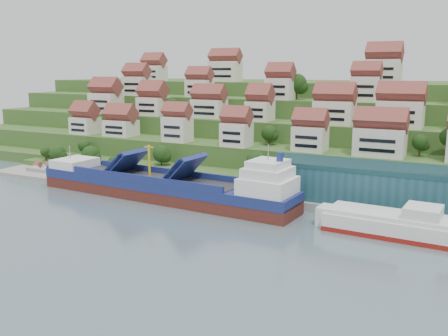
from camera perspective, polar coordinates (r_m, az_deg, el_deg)
The scene contains 11 objects.
ground at distance 139.78m, azimuth -5.10°, elevation -3.96°, with size 300.00×300.00×0.00m, color slate.
quay at distance 143.35m, azimuth 4.92°, elevation -3.12°, with size 180.00×14.00×2.20m, color gray.
pebble_beach at distance 185.02m, azimuth -18.34°, elevation -0.58°, with size 45.00×20.00×1.00m, color gray.
hillside at distance 230.35m, azimuth 8.93°, elevation 4.63°, with size 260.00×128.00×31.00m.
hillside_village at distance 186.50m, azimuth 5.63°, elevation 7.26°, with size 155.23×63.47×29.26m.
hillside_trees at distance 178.64m, azimuth -1.03°, elevation 4.62°, with size 140.85×62.43×32.06m.
warehouse at distance 135.22m, azimuth 17.91°, elevation -1.84°, with size 60.00×15.00×10.00m, color #204D59.
flagpole at distance 138.28m, azimuth 3.44°, elevation -1.17°, with size 1.28×0.16×8.00m.
beach_huts at distance 185.30m, azimuth -19.07°, elevation -0.11°, with size 14.40×3.70×2.20m.
cargo_ship at distance 142.39m, azimuth -6.43°, elevation -2.28°, with size 82.40×17.12×18.20m.
second_ship at distance 118.31m, azimuth 18.59°, elevation -6.10°, with size 28.46×11.73×8.12m.
Camera 1 is at (73.31, -113.29, 36.43)m, focal length 40.00 mm.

